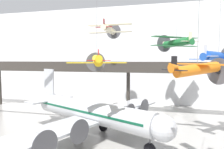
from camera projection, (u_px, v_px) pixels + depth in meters
name	position (u px, v px, depth m)	size (l,w,h in m)	color
hangar_back_wall	(135.00, 55.00, 48.64)	(140.00, 3.00, 23.10)	white
mezzanine_walkway	(127.00, 70.00, 37.87)	(110.00, 3.20, 10.04)	#38332D
airliner_silver_main	(90.00, 112.00, 27.23)	(23.00, 27.04, 8.89)	#B7BABF
suspended_plane_cream_biplane	(109.00, 29.00, 36.34)	(8.21, 6.69, 5.24)	beige
suspended_plane_yellow_lowwing	(97.00, 60.00, 21.86)	(6.45, 5.58, 10.61)	yellow
suspended_plane_green_biplane	(176.00, 43.00, 36.33)	(8.53, 7.92, 7.79)	#1E6B33
suspended_plane_orange_highwing	(197.00, 69.00, 15.67)	(5.25, 5.62, 11.21)	orange
suspended_plane_blue_trainer	(219.00, 57.00, 23.92)	(6.61, 6.56, 10.06)	#1E4CAD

